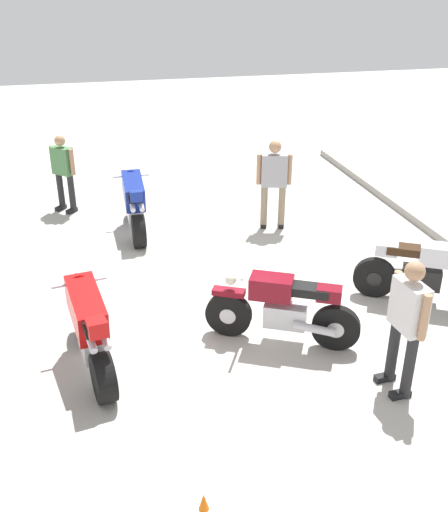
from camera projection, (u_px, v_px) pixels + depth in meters
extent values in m
plane|color=#B7B2A8|center=(219.00, 302.00, 8.94)|extent=(40.00, 40.00, 0.00)
cylinder|color=black|center=(133.00, 205.00, 11.79)|extent=(0.60, 0.17, 0.60)
cylinder|color=black|center=(139.00, 231.00, 10.60)|extent=(0.60, 0.23, 0.60)
cylinder|color=silver|center=(133.00, 205.00, 11.79)|extent=(0.21, 0.18, 0.21)
cylinder|color=silver|center=(139.00, 231.00, 10.60)|extent=(0.21, 0.18, 0.21)
cube|color=silver|center=(135.00, 213.00, 11.11)|extent=(0.56, 0.29, 0.32)
cube|color=navy|center=(133.00, 191.00, 11.06)|extent=(0.99, 0.37, 0.57)
cone|color=navy|center=(131.00, 175.00, 11.45)|extent=(0.36, 0.34, 0.39)
cube|color=black|center=(135.00, 194.00, 10.68)|extent=(0.60, 0.27, 0.12)
cube|color=navy|center=(136.00, 196.00, 10.38)|extent=(0.35, 0.22, 0.23)
cylinder|color=silver|center=(141.00, 204.00, 10.52)|extent=(0.40, 0.09, 0.17)
cylinder|color=silver|center=(132.00, 205.00, 10.49)|extent=(0.40, 0.09, 0.17)
cylinder|color=silver|center=(131.00, 176.00, 11.32)|extent=(0.04, 0.70, 0.04)
sphere|color=silver|center=(130.00, 176.00, 11.54)|extent=(0.16, 0.16, 0.16)
cylinder|color=black|center=(374.00, 277.00, 8.98)|extent=(0.42, 0.62, 0.64)
cylinder|color=black|center=(374.00, 277.00, 8.98)|extent=(0.23, 0.26, 0.22)
cube|color=black|center=(421.00, 277.00, 8.77)|extent=(0.52, 0.63, 0.32)
cube|color=silver|center=(440.00, 255.00, 8.54)|extent=(0.55, 0.64, 0.30)
cube|color=#382314|center=(408.00, 250.00, 8.64)|extent=(0.52, 0.65, 0.12)
cube|color=silver|center=(387.00, 249.00, 8.73)|extent=(0.35, 0.39, 0.18)
cylinder|color=black|center=(393.00, 272.00, 9.03)|extent=(0.37, 0.54, 0.16)
cylinder|color=black|center=(229.00, 314.00, 8.02)|extent=(0.40, 0.63, 0.64)
cylinder|color=black|center=(336.00, 328.00, 7.72)|extent=(0.40, 0.63, 0.64)
cylinder|color=silver|center=(229.00, 314.00, 8.02)|extent=(0.23, 0.26, 0.22)
cylinder|color=silver|center=(336.00, 328.00, 7.72)|extent=(0.23, 0.26, 0.22)
cube|color=silver|center=(285.00, 315.00, 7.82)|extent=(0.50, 0.63, 0.32)
cube|color=maroon|center=(271.00, 287.00, 7.68)|extent=(0.54, 0.64, 0.30)
cube|color=maroon|center=(229.00, 292.00, 7.87)|extent=(0.34, 0.46, 0.08)
cube|color=black|center=(306.00, 290.00, 7.58)|extent=(0.50, 0.65, 0.12)
cube|color=maroon|center=(329.00, 294.00, 7.52)|extent=(0.34, 0.38, 0.18)
cylinder|color=silver|center=(314.00, 329.00, 7.61)|extent=(0.35, 0.55, 0.16)
cylinder|color=silver|center=(247.00, 267.00, 7.64)|extent=(0.64, 0.35, 0.04)
sphere|color=silver|center=(231.00, 279.00, 7.77)|extent=(0.16, 0.16, 0.16)
cylinder|color=black|center=(82.00, 320.00, 7.93)|extent=(0.62, 0.25, 0.60)
cylinder|color=black|center=(103.00, 377.00, 6.81)|extent=(0.63, 0.32, 0.60)
cylinder|color=silver|center=(82.00, 320.00, 7.93)|extent=(0.24, 0.21, 0.21)
cylinder|color=silver|center=(103.00, 377.00, 6.81)|extent=(0.24, 0.21, 0.21)
cube|color=silver|center=(92.00, 342.00, 7.29)|extent=(0.60, 0.37, 0.32)
cube|color=red|center=(86.00, 309.00, 7.24)|extent=(1.03, 0.51, 0.57)
cone|color=red|center=(78.00, 279.00, 7.60)|extent=(0.40, 0.39, 0.39)
cube|color=black|center=(92.00, 320.00, 6.87)|extent=(0.63, 0.35, 0.12)
cube|color=red|center=(97.00, 327.00, 6.59)|extent=(0.38, 0.27, 0.23)
cylinder|color=silver|center=(104.00, 337.00, 6.74)|extent=(0.40, 0.15, 0.17)
cylinder|color=silver|center=(90.00, 340.00, 6.68)|extent=(0.40, 0.15, 0.17)
cylinder|color=silver|center=(79.00, 283.00, 7.47)|extent=(0.15, 0.70, 0.04)
sphere|color=silver|center=(77.00, 280.00, 7.69)|extent=(0.16, 0.16, 0.16)
cylinder|color=#262628|center=(393.00, 351.00, 7.08)|extent=(0.14, 0.14, 0.85)
cube|color=black|center=(385.00, 377.00, 7.23)|extent=(0.12, 0.27, 0.08)
cylinder|color=#262628|center=(409.00, 367.00, 6.79)|extent=(0.14, 0.14, 0.85)
cube|color=black|center=(400.00, 394.00, 6.94)|extent=(0.12, 0.27, 0.08)
cube|color=silver|center=(409.00, 306.00, 6.62)|extent=(0.49, 0.26, 0.60)
cylinder|color=tan|center=(395.00, 293.00, 6.85)|extent=(0.10, 0.10, 0.56)
cylinder|color=tan|center=(425.00, 318.00, 6.37)|extent=(0.10, 0.10, 0.56)
sphere|color=tan|center=(415.00, 271.00, 6.42)|extent=(0.23, 0.23, 0.23)
cylinder|color=gray|center=(282.00, 207.00, 11.31)|extent=(0.16, 0.16, 0.86)
cube|color=black|center=(281.00, 225.00, 11.54)|extent=(0.28, 0.16, 0.08)
cylinder|color=gray|center=(264.00, 207.00, 11.32)|extent=(0.16, 0.16, 0.86)
cube|color=black|center=(263.00, 224.00, 11.54)|extent=(0.28, 0.16, 0.08)
cube|color=#99999E|center=(274.00, 170.00, 10.99)|extent=(0.33, 0.52, 0.61)
cylinder|color=tan|center=(290.00, 169.00, 10.98)|extent=(0.11, 0.11, 0.58)
cylinder|color=tan|center=(259.00, 169.00, 10.99)|extent=(0.11, 0.11, 0.58)
sphere|color=tan|center=(275.00, 147.00, 10.79)|extent=(0.23, 0.23, 0.23)
cylinder|color=#262628|center=(61.00, 191.00, 12.24)|extent=(0.18, 0.18, 0.79)
cube|color=black|center=(61.00, 208.00, 12.35)|extent=(0.26, 0.25, 0.08)
cylinder|color=#262628|center=(72.00, 194.00, 12.10)|extent=(0.18, 0.18, 0.79)
cube|color=black|center=(72.00, 211.00, 12.21)|extent=(0.26, 0.25, 0.08)
cube|color=#4C7F4C|center=(62.00, 161.00, 11.87)|extent=(0.47, 0.47, 0.56)
cylinder|color=tan|center=(53.00, 158.00, 11.98)|extent=(0.13, 0.13, 0.53)
cylinder|color=tan|center=(72.00, 162.00, 11.74)|extent=(0.13, 0.13, 0.53)
sphere|color=tan|center=(60.00, 141.00, 11.69)|extent=(0.21, 0.21, 0.21)
cylinder|color=white|center=(204.00, 512.00, 5.11)|extent=(0.19, 0.19, 0.08)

